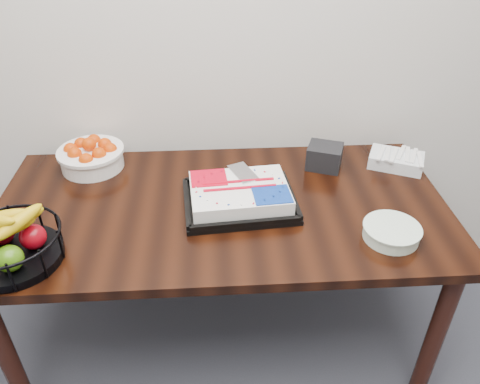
{
  "coord_description": "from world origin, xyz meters",
  "views": [
    {
      "loc": [
        -0.02,
        0.49,
        1.84
      ],
      "look_at": [
        0.07,
        1.96,
        0.83
      ],
      "focal_mm": 35.0,
      "sensor_mm": 36.0,
      "label": 1
    }
  ],
  "objects": [
    {
      "name": "napkin_box",
      "position": [
        0.47,
        2.26,
        0.8
      ],
      "size": [
        0.18,
        0.17,
        0.1
      ],
      "primitive_type": "cube",
      "rotation": [
        0.0,
        0.0,
        -0.36
      ],
      "color": "black",
      "rests_on": "table"
    },
    {
      "name": "tangerine_bowl",
      "position": [
        -0.57,
        2.32,
        0.83
      ],
      "size": [
        0.29,
        0.29,
        0.18
      ],
      "color": "white",
      "rests_on": "table"
    },
    {
      "name": "fork_bag",
      "position": [
        0.79,
        2.25,
        0.78
      ],
      "size": [
        0.27,
        0.23,
        0.07
      ],
      "color": "silver",
      "rests_on": "table"
    },
    {
      "name": "cake_tray",
      "position": [
        0.07,
        1.99,
        0.79
      ],
      "size": [
        0.46,
        0.37,
        0.09
      ],
      "color": "black",
      "rests_on": "table"
    },
    {
      "name": "fruit_basket",
      "position": [
        -0.71,
        1.72,
        0.82
      ],
      "size": [
        0.34,
        0.34,
        0.18
      ],
      "color": "black",
      "rests_on": "table"
    },
    {
      "name": "plate_stack",
      "position": [
        0.6,
        1.75,
        0.78
      ],
      "size": [
        0.21,
        0.21,
        0.05
      ],
      "color": "white",
      "rests_on": "table"
    },
    {
      "name": "table",
      "position": [
        0.0,
        2.0,
        0.66
      ],
      "size": [
        1.8,
        0.9,
        0.75
      ],
      "color": "black",
      "rests_on": "ground"
    }
  ]
}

